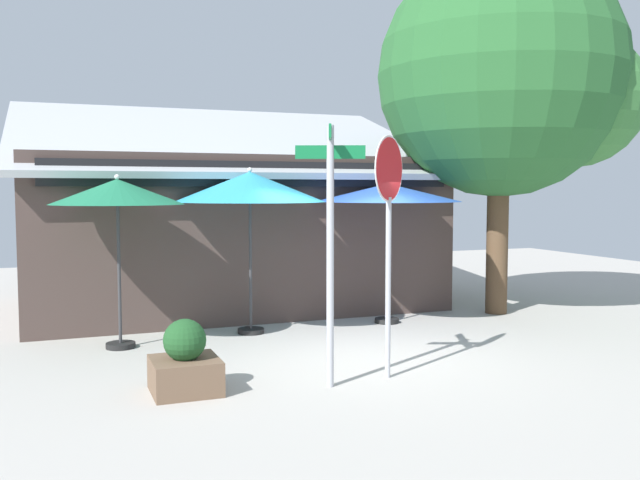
% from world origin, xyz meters
% --- Properties ---
extents(ground_plane, '(28.00, 28.00, 0.10)m').
position_xyz_m(ground_plane, '(0.00, 0.00, -0.05)').
color(ground_plane, '#ADA8A0').
extents(cafe_building, '(8.39, 5.35, 4.32)m').
position_xyz_m(cafe_building, '(-0.79, 5.09, 1.60)').
color(cafe_building, '#473833').
rests_on(cafe_building, ground).
extents(street_sign_post, '(0.79, 0.84, 3.17)m').
position_xyz_m(street_sign_post, '(-1.09, -1.33, 1.92)').
color(street_sign_post, '#A8AAB2').
rests_on(street_sign_post, ground).
extents(stop_sign, '(0.66, 0.54, 3.08)m').
position_xyz_m(stop_sign, '(-0.26, -1.23, 2.18)').
color(stop_sign, '#A8AAB2').
rests_on(stop_sign, ground).
extents(patio_umbrella_forest_green_left, '(1.99, 1.99, 2.63)m').
position_xyz_m(patio_umbrella_forest_green_left, '(-3.29, 1.73, 2.34)').
color(patio_umbrella_forest_green_left, black).
rests_on(patio_umbrella_forest_green_left, ground).
extents(patio_umbrella_teal_center, '(2.50, 2.50, 2.77)m').
position_xyz_m(patio_umbrella_teal_center, '(-1.15, 2.04, 2.43)').
color(patio_umbrella_teal_center, black).
rests_on(patio_umbrella_teal_center, ground).
extents(patio_umbrella_royal_blue_right, '(2.62, 2.62, 2.58)m').
position_xyz_m(patio_umbrella_royal_blue_right, '(1.38, 2.02, 2.33)').
color(patio_umbrella_royal_blue_right, black).
rests_on(patio_umbrella_royal_blue_right, ground).
extents(shade_tree, '(4.91, 4.66, 6.91)m').
position_xyz_m(shade_tree, '(3.99, 2.04, 4.50)').
color(shade_tree, brown).
rests_on(shade_tree, ground).
extents(sidewalk_planter, '(0.79, 0.79, 0.88)m').
position_xyz_m(sidewalk_planter, '(-2.79, -0.93, 0.35)').
color(sidewalk_planter, brown).
rests_on(sidewalk_planter, ground).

